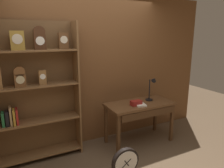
# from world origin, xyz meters

# --- Properties ---
(back_wood_panel) EXTENTS (4.80, 0.05, 2.60)m
(back_wood_panel) POSITION_xyz_m (0.00, 1.27, 1.30)
(back_wood_panel) COLOR brown
(back_wood_panel) RESTS_ON ground
(bookshelf) EXTENTS (1.35, 0.31, 2.11)m
(bookshelf) POSITION_xyz_m (-1.01, 1.09, 1.11)
(bookshelf) COLOR brown
(bookshelf) RESTS_ON ground
(workbench) EXTENTS (1.20, 0.57, 0.74)m
(workbench) POSITION_xyz_m (0.74, 0.78, 0.65)
(workbench) COLOR brown
(workbench) RESTS_ON ground
(desk_lamp) EXTENTS (0.18, 0.18, 0.45)m
(desk_lamp) POSITION_xyz_m (1.02, 0.83, 0.99)
(desk_lamp) COLOR black
(desk_lamp) RESTS_ON workbench
(toolbox_small) EXTENTS (0.19, 0.11, 0.08)m
(toolbox_small) POSITION_xyz_m (0.62, 0.72, 0.79)
(toolbox_small) COLOR maroon
(toolbox_small) RESTS_ON workbench
(open_repair_manual) EXTENTS (0.20, 0.25, 0.02)m
(open_repair_manual) POSITION_xyz_m (0.69, 0.70, 0.76)
(open_repair_manual) COLOR silver
(open_repair_manual) RESTS_ON workbench
(round_clock_large) EXTENTS (0.39, 0.11, 0.43)m
(round_clock_large) POSITION_xyz_m (0.03, 0.06, 0.22)
(round_clock_large) COLOR black
(round_clock_large) RESTS_ON ground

